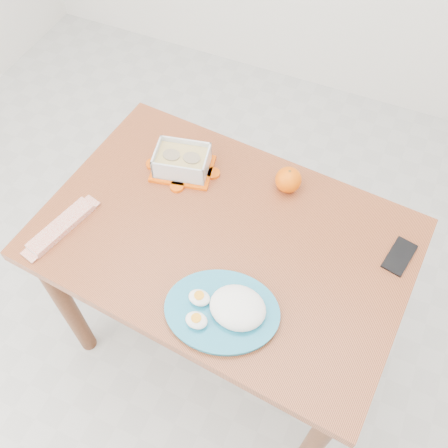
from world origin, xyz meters
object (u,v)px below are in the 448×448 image
at_px(smartphone, 400,256).
at_px(food_container, 182,162).
at_px(rice_plate, 227,309).
at_px(orange_fruit, 288,180).
at_px(dining_table, 224,257).

bearing_deg(smartphone, food_container, -171.83).
height_order(food_container, smartphone, food_container).
xyz_separation_m(food_container, rice_plate, (0.32, -0.39, -0.01)).
distance_m(food_container, orange_fruit, 0.33).
xyz_separation_m(dining_table, orange_fruit, (0.11, 0.24, 0.16)).
bearing_deg(food_container, rice_plate, -63.02).
distance_m(food_container, rice_plate, 0.51).
relative_size(dining_table, food_container, 5.22).
xyz_separation_m(food_container, smartphone, (0.70, -0.04, -0.04)).
height_order(dining_table, smartphone, smartphone).
xyz_separation_m(dining_table, rice_plate, (0.10, -0.22, 0.14)).
distance_m(dining_table, rice_plate, 0.28).
bearing_deg(dining_table, smartphone, 20.39).
relative_size(dining_table, orange_fruit, 13.90).
bearing_deg(orange_fruit, smartphone, -15.90).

